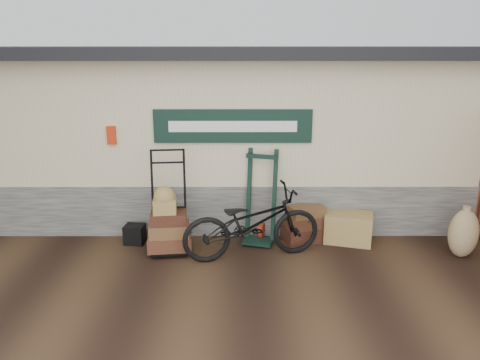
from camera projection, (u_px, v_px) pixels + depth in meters
name	position (u px, v px, depth m)	size (l,w,h in m)	color
ground	(252.00, 261.00, 7.27)	(80.00, 80.00, 0.00)	black
station_building	(249.00, 128.00, 9.45)	(14.40, 4.10, 3.20)	#4C4C47
porter_trolley	(169.00, 200.00, 7.50)	(0.83, 0.62, 1.67)	black
green_barrow	(261.00, 197.00, 7.81)	(0.57, 0.48, 1.58)	black
suitcase_stack	(305.00, 223.00, 7.96)	(0.70, 0.44, 0.62)	#321810
wicker_hamper	(348.00, 228.00, 7.92)	(0.77, 0.50, 0.50)	olive
black_trunk	(135.00, 234.00, 7.88)	(0.32, 0.28, 0.32)	black
bicycle	(252.00, 219.00, 7.23)	(2.18, 0.76, 1.27)	black
burlap_sack_left	(463.00, 233.00, 7.31)	(0.49, 0.41, 0.79)	#8E684C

